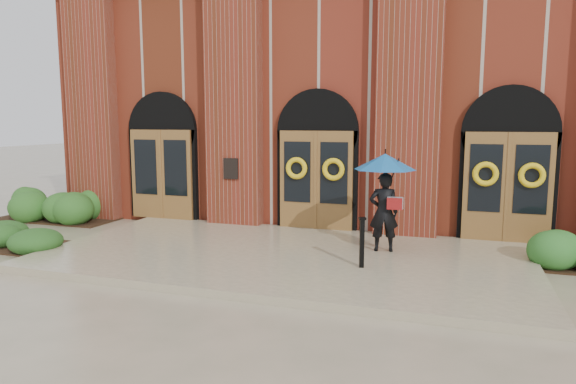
% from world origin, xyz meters
% --- Properties ---
extents(ground, '(90.00, 90.00, 0.00)m').
position_xyz_m(ground, '(0.00, 0.00, 0.00)').
color(ground, tan).
rests_on(ground, ground).
extents(landing, '(10.00, 5.30, 0.15)m').
position_xyz_m(landing, '(0.00, 0.15, 0.07)').
color(landing, tan).
rests_on(landing, ground).
extents(church_building, '(16.20, 12.53, 7.00)m').
position_xyz_m(church_building, '(0.00, 8.78, 3.50)').
color(church_building, maroon).
rests_on(church_building, ground).
extents(man_with_umbrella, '(1.54, 1.54, 2.07)m').
position_xyz_m(man_with_umbrella, '(1.97, 0.94, 1.60)').
color(man_with_umbrella, black).
rests_on(man_with_umbrella, landing).
extents(metal_post, '(0.17, 0.17, 0.96)m').
position_xyz_m(metal_post, '(1.76, -0.44, 0.65)').
color(metal_post, black).
rests_on(metal_post, landing).
extents(hedge_wall_left, '(3.28, 1.31, 0.84)m').
position_xyz_m(hedge_wall_left, '(-7.78, 2.20, 0.42)').
color(hedge_wall_left, '#26551C').
rests_on(hedge_wall_left, ground).
extents(hedge_front_left, '(1.46, 1.26, 0.52)m').
position_xyz_m(hedge_front_left, '(-6.06, -0.73, 0.26)').
color(hedge_front_left, '#214A19').
rests_on(hedge_front_left, ground).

